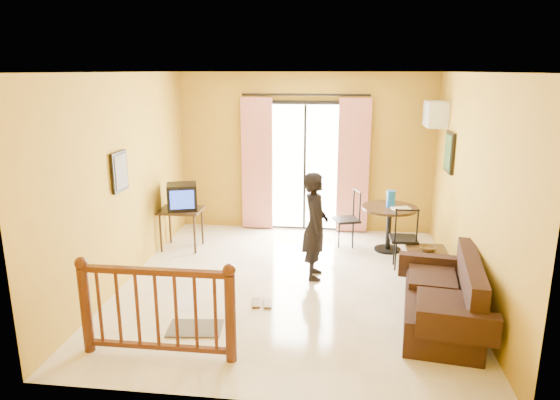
# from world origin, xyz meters

# --- Properties ---
(ground) EXTENTS (5.00, 5.00, 0.00)m
(ground) POSITION_xyz_m (0.00, 0.00, 0.00)
(ground) COLOR beige
(ground) RESTS_ON ground
(room_shell) EXTENTS (5.00, 5.00, 5.00)m
(room_shell) POSITION_xyz_m (0.00, 0.00, 1.70)
(room_shell) COLOR white
(room_shell) RESTS_ON ground
(balcony_door) EXTENTS (2.25, 0.14, 2.46)m
(balcony_door) POSITION_xyz_m (0.00, 2.43, 1.19)
(balcony_door) COLOR black
(balcony_door) RESTS_ON ground
(tv_table) EXTENTS (0.66, 0.55, 0.66)m
(tv_table) POSITION_xyz_m (-1.90, 1.22, 0.58)
(tv_table) COLOR black
(tv_table) RESTS_ON ground
(television) EXTENTS (0.57, 0.54, 0.42)m
(television) POSITION_xyz_m (-1.87, 1.21, 0.87)
(television) COLOR black
(television) RESTS_ON tv_table
(picture_left) EXTENTS (0.05, 0.42, 0.52)m
(picture_left) POSITION_xyz_m (-2.22, -0.20, 1.55)
(picture_left) COLOR black
(picture_left) RESTS_ON room_shell
(dining_table) EXTENTS (0.87, 0.87, 0.73)m
(dining_table) POSITION_xyz_m (1.42, 1.52, 0.57)
(dining_table) COLOR black
(dining_table) RESTS_ON ground
(water_jug) EXTENTS (0.14, 0.14, 0.26)m
(water_jug) POSITION_xyz_m (1.44, 1.52, 0.86)
(water_jug) COLOR blue
(water_jug) RESTS_ON dining_table
(serving_tray) EXTENTS (0.32, 0.25, 0.02)m
(serving_tray) POSITION_xyz_m (1.58, 1.42, 0.74)
(serving_tray) COLOR beige
(serving_tray) RESTS_ON dining_table
(dining_chairs) EXTENTS (1.28, 1.32, 0.95)m
(dining_chairs) POSITION_xyz_m (1.16, 1.21, 0.00)
(dining_chairs) COLOR black
(dining_chairs) RESTS_ON ground
(air_conditioner) EXTENTS (0.31, 0.60, 0.40)m
(air_conditioner) POSITION_xyz_m (2.09, 1.95, 2.15)
(air_conditioner) COLOR white
(air_conditioner) RESTS_ON room_shell
(botanical_print) EXTENTS (0.05, 0.50, 0.60)m
(botanical_print) POSITION_xyz_m (2.22, 1.30, 1.65)
(botanical_print) COLOR black
(botanical_print) RESTS_ON room_shell
(coffee_table) EXTENTS (0.53, 0.96, 0.43)m
(coffee_table) POSITION_xyz_m (1.85, 0.21, 0.28)
(coffee_table) COLOR black
(coffee_table) RESTS_ON ground
(bowl) EXTENTS (0.23, 0.23, 0.07)m
(bowl) POSITION_xyz_m (1.85, 0.37, 0.46)
(bowl) COLOR #533D1C
(bowl) RESTS_ON coffee_table
(sofa) EXTENTS (0.99, 1.80, 0.81)m
(sofa) POSITION_xyz_m (1.85, -0.93, 0.30)
(sofa) COLOR black
(sofa) RESTS_ON ground
(standing_person) EXTENTS (0.39, 0.56, 1.50)m
(standing_person) POSITION_xyz_m (0.31, 0.31, 0.75)
(standing_person) COLOR black
(standing_person) RESTS_ON ground
(stair_balustrade) EXTENTS (1.63, 0.13, 1.04)m
(stair_balustrade) POSITION_xyz_m (-1.15, -1.90, 0.56)
(stair_balustrade) COLOR #471E0F
(stair_balustrade) RESTS_ON ground
(doormat) EXTENTS (0.64, 0.46, 0.02)m
(doormat) POSITION_xyz_m (-0.94, -1.34, 0.01)
(doormat) COLOR #524C42
(doormat) RESTS_ON ground
(sandals) EXTENTS (0.28, 0.26, 0.03)m
(sandals) POSITION_xyz_m (-0.29, -0.64, 0.01)
(sandals) COLOR #533D1C
(sandals) RESTS_ON ground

